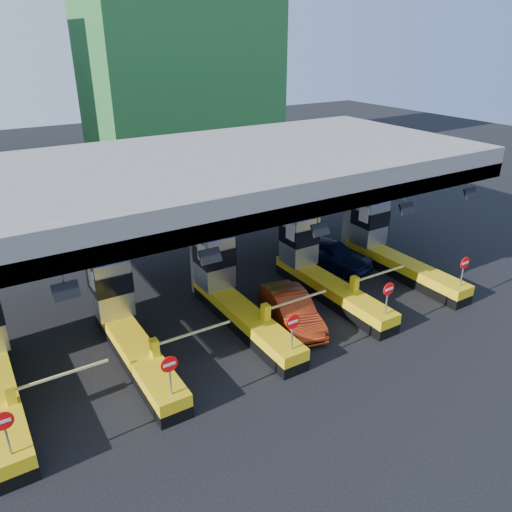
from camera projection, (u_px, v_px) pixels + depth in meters
ground at (234, 318)px, 23.28m from camera, size 120.00×120.00×0.00m
toll_canopy at (201, 177)px, 23.00m from camera, size 28.00×12.09×7.00m
toll_lane_left at (124, 320)px, 20.52m from camera, size 4.43×8.00×4.16m
toll_lane_center at (230, 290)px, 22.93m from camera, size 4.43×8.00×4.16m
toll_lane_right at (316, 265)px, 25.33m from camera, size 4.43×8.00×4.16m
toll_lane_far_right at (387, 245)px, 27.73m from camera, size 4.43×8.00×4.16m
bg_building_scaffold at (176, 12)px, 48.13m from camera, size 18.00×12.00×28.00m
van at (331, 254)px, 28.01m from camera, size 3.58×5.27×1.67m
red_car at (291, 310)px, 22.53m from camera, size 2.61×4.87×1.52m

